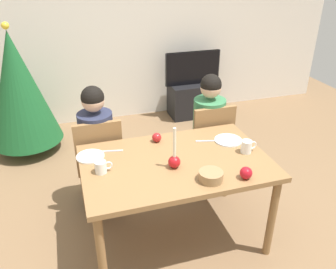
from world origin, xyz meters
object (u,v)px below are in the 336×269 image
(person_left_child, at_px, (98,150))
(person_right_child, at_px, (208,134))
(mug_left, at_px, (101,167))
(plate_left, at_px, (90,156))
(apple_near_candle, at_px, (246,173))
(chair_left, at_px, (99,158))
(plate_right, at_px, (228,140))
(bowl_walnuts, at_px, (211,176))
(apple_by_left_plate, at_px, (157,137))
(chair_right, at_px, (209,141))
(christmas_tree, at_px, (18,89))
(candle_centerpiece, at_px, (174,159))
(dining_table, at_px, (176,170))
(mug_right, at_px, (247,147))
(tv_stand, at_px, (192,99))
(tv, at_px, (193,68))

(person_left_child, bearing_deg, person_right_child, 0.00)
(person_right_child, height_order, mug_left, person_right_child)
(person_right_child, bearing_deg, plate_left, -160.75)
(person_left_child, distance_m, apple_near_candle, 1.37)
(chair_left, bearing_deg, plate_right, -23.37)
(chair_left, distance_m, bowl_walnuts, 1.17)
(person_right_child, xyz_separation_m, plate_right, (-0.03, -0.48, 0.19))
(person_right_child, height_order, apple_by_left_plate, person_right_child)
(chair_left, relative_size, chair_right, 1.00)
(christmas_tree, relative_size, plate_right, 6.65)
(chair_right, height_order, candle_centerpiece, candle_centerpiece)
(chair_left, xyz_separation_m, christmas_tree, (-0.71, 1.30, 0.27))
(dining_table, distance_m, mug_right, 0.58)
(chair_right, distance_m, person_left_child, 1.06)
(mug_left, height_order, mug_right, mug_right)
(person_left_child, relative_size, mug_right, 9.11)
(apple_by_left_plate, bearing_deg, person_right_child, 27.52)
(candle_centerpiece, bearing_deg, tv_stand, 66.29)
(christmas_tree, bearing_deg, bowl_walnuts, -58.20)
(person_left_child, height_order, christmas_tree, christmas_tree)
(person_right_child, bearing_deg, mug_right, -88.20)
(candle_centerpiece, distance_m, plate_right, 0.61)
(apple_by_left_plate, bearing_deg, mug_right, -30.92)
(dining_table, relative_size, bowl_walnuts, 8.34)
(christmas_tree, xyz_separation_m, apple_by_left_plate, (1.17, -1.58, 0.00))
(person_right_child, height_order, apple_near_candle, person_right_child)
(christmas_tree, bearing_deg, apple_near_candle, -54.57)
(apple_near_candle, relative_size, apple_by_left_plate, 1.14)
(tv, bearing_deg, person_left_child, -132.52)
(chair_left, xyz_separation_m, candle_centerpiece, (0.48, -0.69, 0.30))
(tv_stand, distance_m, mug_right, 2.45)
(apple_near_candle, bearing_deg, christmas_tree, 125.43)
(chair_right, relative_size, apple_by_left_plate, 11.74)
(chair_right, xyz_separation_m, mug_right, (0.02, -0.65, 0.29))
(dining_table, bearing_deg, bowl_walnuts, -64.31)
(tv_stand, relative_size, christmas_tree, 0.42)
(person_left_child, distance_m, candle_centerpiece, 0.90)
(candle_centerpiece, relative_size, plate_left, 1.50)
(dining_table, height_order, bowl_walnuts, bowl_walnuts)
(person_right_child, relative_size, apple_near_candle, 13.44)
(dining_table, bearing_deg, chair_right, 48.26)
(chair_left, relative_size, mug_right, 6.99)
(mug_left, bearing_deg, plate_left, 103.40)
(mug_left, relative_size, bowl_walnuts, 0.75)
(candle_centerpiece, distance_m, mug_right, 0.60)
(chair_right, distance_m, plate_right, 0.51)
(person_right_child, height_order, plate_left, person_right_child)
(chair_right, height_order, mug_left, chair_right)
(chair_right, distance_m, apple_by_left_plate, 0.72)
(chair_left, xyz_separation_m, plate_left, (-0.09, -0.37, 0.24))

